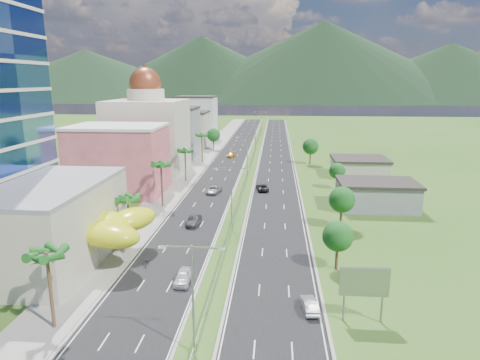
# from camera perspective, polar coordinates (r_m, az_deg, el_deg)

# --- Properties ---
(ground) EXTENTS (500.00, 500.00, 0.00)m
(ground) POSITION_cam_1_polar(r_m,az_deg,el_deg) (66.01, -1.99, -9.45)
(ground) COLOR #2D5119
(ground) RESTS_ON ground
(road_left) EXTENTS (11.00, 260.00, 0.04)m
(road_left) POSITION_cam_1_polar(r_m,az_deg,el_deg) (153.31, -0.83, 3.70)
(road_left) COLOR black
(road_left) RESTS_ON ground
(road_right) EXTENTS (11.00, 260.00, 0.04)m
(road_right) POSITION_cam_1_polar(r_m,az_deg,el_deg) (152.59, 4.80, 3.61)
(road_right) COLOR black
(road_right) RESTS_ON ground
(sidewalk_left) EXTENTS (7.00, 260.00, 0.12)m
(sidewalk_left) POSITION_cam_1_polar(r_m,az_deg,el_deg) (154.52, -4.34, 3.75)
(sidewalk_left) COLOR gray
(sidewalk_left) RESTS_ON ground
(median_guardrail) EXTENTS (0.10, 216.06, 0.76)m
(median_guardrail) POSITION_cam_1_polar(r_m,az_deg,el_deg) (134.96, 1.60, 2.64)
(median_guardrail) COLOR gray
(median_guardrail) RESTS_ON ground
(streetlight_median_a) EXTENTS (6.04, 0.25, 11.00)m
(streetlight_median_a) POSITION_cam_1_polar(r_m,az_deg,el_deg) (40.77, -6.33, -14.18)
(streetlight_median_a) COLOR gray
(streetlight_median_a) RESTS_ON ground
(streetlight_median_b) EXTENTS (6.04, 0.25, 11.00)m
(streetlight_median_b) POSITION_cam_1_polar(r_m,az_deg,el_deg) (73.27, -1.12, -1.55)
(streetlight_median_b) COLOR gray
(streetlight_median_b) RESTS_ON ground
(streetlight_median_c) EXTENTS (6.04, 0.25, 11.00)m
(streetlight_median_c) POSITION_cam_1_polar(r_m,az_deg,el_deg) (112.27, 0.98, 3.65)
(streetlight_median_c) COLOR gray
(streetlight_median_c) RESTS_ON ground
(streetlight_median_d) EXTENTS (6.04, 0.25, 11.00)m
(streetlight_median_d) POSITION_cam_1_polar(r_m,az_deg,el_deg) (156.75, 2.09, 6.39)
(streetlight_median_d) COLOR gray
(streetlight_median_d) RESTS_ON ground
(streetlight_median_e) EXTENTS (6.04, 0.25, 11.00)m
(streetlight_median_e) POSITION_cam_1_polar(r_m,az_deg,el_deg) (201.46, 2.72, 7.91)
(streetlight_median_e) COLOR gray
(streetlight_median_e) RESTS_ON ground
(lime_canopy) EXTENTS (18.00, 15.00, 7.40)m
(lime_canopy) POSITION_cam_1_polar(r_m,az_deg,el_deg) (65.99, -20.06, -5.67)
(lime_canopy) COLOR #C6CB13
(lime_canopy) RESTS_ON ground
(pink_shophouse) EXTENTS (20.00, 15.00, 15.00)m
(pink_shophouse) POSITION_cam_1_polar(r_m,az_deg,el_deg) (100.60, -15.87, 2.46)
(pink_shophouse) COLOR #BD4D59
(pink_shophouse) RESTS_ON ground
(domed_building) EXTENTS (20.00, 20.00, 28.70)m
(domed_building) POSITION_cam_1_polar(r_m,az_deg,el_deg) (121.57, -12.21, 6.29)
(domed_building) COLOR beige
(domed_building) RESTS_ON ground
(midrise_grey) EXTENTS (16.00, 15.00, 16.00)m
(midrise_grey) POSITION_cam_1_polar(r_m,az_deg,el_deg) (145.65, -8.93, 6.21)
(midrise_grey) COLOR gray
(midrise_grey) RESTS_ON ground
(midrise_beige) EXTENTS (16.00, 15.00, 13.00)m
(midrise_beige) POSITION_cam_1_polar(r_m,az_deg,el_deg) (167.13, -7.14, 6.64)
(midrise_beige) COLOR #ADA78F
(midrise_beige) RESTS_ON ground
(midrise_white) EXTENTS (16.00, 15.00, 18.00)m
(midrise_white) POSITION_cam_1_polar(r_m,az_deg,el_deg) (189.33, -5.73, 8.20)
(midrise_white) COLOR silver
(midrise_white) RESTS_ON ground
(billboard) EXTENTS (5.20, 0.35, 6.20)m
(billboard) POSITION_cam_1_polar(r_m,az_deg,el_deg) (48.36, 16.23, -13.12)
(billboard) COLOR gray
(billboard) RESTS_ON ground
(shed_near) EXTENTS (15.00, 10.00, 5.00)m
(shed_near) POSITION_cam_1_polar(r_m,az_deg,el_deg) (90.87, 17.78, -2.04)
(shed_near) COLOR gray
(shed_near) RESTS_ON ground
(shed_far) EXTENTS (14.00, 12.00, 4.40)m
(shed_far) POSITION_cam_1_polar(r_m,az_deg,el_deg) (119.93, 15.60, 1.57)
(shed_far) COLOR #ADA78F
(shed_far) RESTS_ON ground
(palm_tree_a) EXTENTS (3.60, 3.60, 9.10)m
(palm_tree_a) POSITION_cam_1_polar(r_m,az_deg,el_deg) (48.02, -24.37, -9.30)
(palm_tree_a) COLOR #47301C
(palm_tree_a) RESTS_ON ground
(palm_tree_b) EXTENTS (3.60, 3.60, 8.10)m
(palm_tree_b) POSITION_cam_1_polar(r_m,az_deg,el_deg) (69.01, -14.74, -2.67)
(palm_tree_b) COLOR #47301C
(palm_tree_b) RESTS_ON ground
(palm_tree_c) EXTENTS (3.60, 3.60, 9.60)m
(palm_tree_c) POSITION_cam_1_polar(r_m,az_deg,el_deg) (87.23, -10.49, 1.81)
(palm_tree_c) COLOR #47301C
(palm_tree_c) RESTS_ON ground
(palm_tree_d) EXTENTS (3.60, 3.60, 8.60)m
(palm_tree_d) POSITION_cam_1_polar(r_m,az_deg,el_deg) (109.38, -7.34, 3.71)
(palm_tree_d) COLOR #47301C
(palm_tree_d) RESTS_ON ground
(palm_tree_e) EXTENTS (3.60, 3.60, 9.40)m
(palm_tree_e) POSITION_cam_1_polar(r_m,az_deg,el_deg) (133.55, -5.12, 5.82)
(palm_tree_e) COLOR #47301C
(palm_tree_e) RESTS_ON ground
(leafy_tree_lfar) EXTENTS (4.90, 4.90, 8.05)m
(leafy_tree_lfar) POSITION_cam_1_polar(r_m,az_deg,el_deg) (158.38, -3.55, 6.01)
(leafy_tree_lfar) COLOR #47301C
(leafy_tree_lfar) RESTS_ON ground
(leafy_tree_ra) EXTENTS (4.20, 4.20, 6.90)m
(leafy_tree_ra) POSITION_cam_1_polar(r_m,az_deg,el_deg) (59.82, 12.91, -7.34)
(leafy_tree_ra) COLOR #47301C
(leafy_tree_ra) RESTS_ON ground
(leafy_tree_rb) EXTENTS (4.55, 4.55, 7.47)m
(leafy_tree_rb) POSITION_cam_1_polar(r_m,az_deg,el_deg) (76.14, 13.43, -2.58)
(leafy_tree_rb) COLOR #47301C
(leafy_tree_rb) RESTS_ON ground
(leafy_tree_rc) EXTENTS (3.85, 3.85, 6.33)m
(leafy_tree_rc) POSITION_cam_1_polar(r_m,az_deg,el_deg) (103.69, 12.82, 1.18)
(leafy_tree_rc) COLOR #47301C
(leafy_tree_rc) RESTS_ON ground
(leafy_tree_rd) EXTENTS (4.90, 4.90, 8.05)m
(leafy_tree_rd) POSITION_cam_1_polar(r_m,az_deg,el_deg) (132.39, 9.39, 4.44)
(leafy_tree_rd) COLOR #47301C
(leafy_tree_rd) RESTS_ON ground
(mountain_ridge) EXTENTS (860.00, 140.00, 90.00)m
(mountain_ridge) POSITION_cam_1_polar(r_m,az_deg,el_deg) (513.79, 10.85, 10.18)
(mountain_ridge) COLOR black
(mountain_ridge) RESTS_ON ground
(car_white_near_left) EXTENTS (1.98, 4.74, 1.60)m
(car_white_near_left) POSITION_cam_1_polar(r_m,az_deg,el_deg) (56.63, -7.59, -12.65)
(car_white_near_left) COLOR silver
(car_white_near_left) RESTS_ON road_left
(car_dark_left) EXTENTS (2.09, 5.10, 1.64)m
(car_dark_left) POSITION_cam_1_polar(r_m,az_deg,el_deg) (77.23, -6.18, -5.41)
(car_dark_left) COLOR black
(car_dark_left) RESTS_ON road_left
(car_silver_mid_left) EXTENTS (3.47, 5.93, 1.55)m
(car_silver_mid_left) POSITION_cam_1_polar(r_m,az_deg,el_deg) (98.28, -3.54, -1.30)
(car_silver_mid_left) COLOR #93959A
(car_silver_mid_left) RESTS_ON road_left
(car_yellow_far_left) EXTENTS (2.65, 5.42, 1.52)m
(car_yellow_far_left) POSITION_cam_1_polar(r_m,az_deg,el_deg) (143.82, -1.19, 3.37)
(car_yellow_far_left) COLOR orange
(car_yellow_far_left) RESTS_ON road_left
(car_silver_right) EXTENTS (2.05, 4.53, 1.44)m
(car_silver_right) POSITION_cam_1_polar(r_m,az_deg,el_deg) (50.74, 9.26, -16.08)
(car_silver_right) COLOR #B1B3B9
(car_silver_right) RESTS_ON road_right
(car_dark_far_right) EXTENTS (3.35, 5.71, 1.49)m
(car_dark_far_right) POSITION_cam_1_polar(r_m,az_deg,el_deg) (100.47, 2.99, -0.99)
(car_dark_far_right) COLOR black
(car_dark_far_right) RESTS_ON road_right
(motorcycle) EXTENTS (0.75, 2.07, 1.30)m
(motorcycle) POSITION_cam_1_polar(r_m,az_deg,el_deg) (62.31, -12.31, -10.51)
(motorcycle) COLOR black
(motorcycle) RESTS_ON road_left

